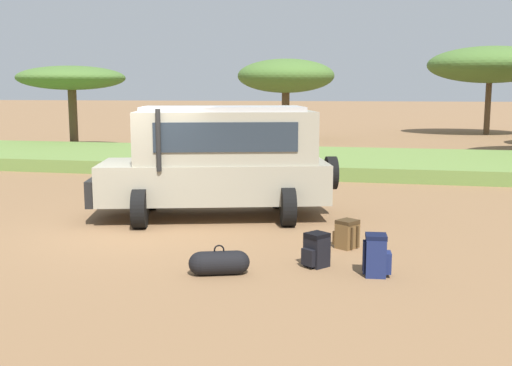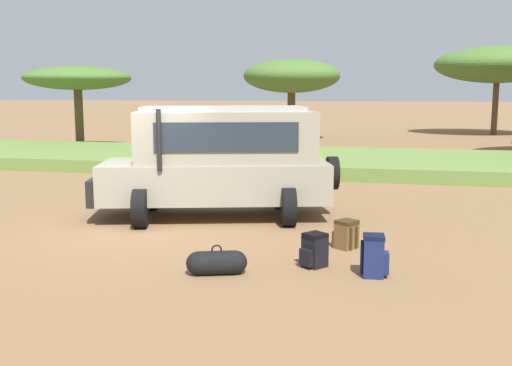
{
  "view_description": "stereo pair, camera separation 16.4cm",
  "coord_description": "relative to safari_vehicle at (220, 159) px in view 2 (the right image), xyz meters",
  "views": [
    {
      "loc": [
        4.87,
        -11.14,
        2.76
      ],
      "look_at": [
        2.41,
        0.07,
        1.0
      ],
      "focal_mm": 42.0,
      "sensor_mm": 36.0,
      "label": 1
    },
    {
      "loc": [
        5.03,
        -11.1,
        2.76
      ],
      "look_at": [
        2.41,
        0.07,
        1.0
      ],
      "focal_mm": 42.0,
      "sensor_mm": 36.0,
      "label": 2
    }
  ],
  "objects": [
    {
      "name": "acacia_tree_centre_back",
      "position": [
        9.81,
        28.29,
        3.12
      ],
      "size": [
        7.77,
        6.71,
        5.58
      ],
      "color": "brown",
      "rests_on": "ground_plane"
    },
    {
      "name": "backpack_near_rear_wheel",
      "position": [
        2.93,
        -2.05,
        -1.05
      ],
      "size": [
        0.49,
        0.47,
        0.51
      ],
      "color": "brown",
      "rests_on": "ground_plane"
    },
    {
      "name": "backpack_beside_front_wheel",
      "position": [
        3.47,
        -3.61,
        -0.98
      ],
      "size": [
        0.44,
        0.36,
        0.64
      ],
      "color": "navy",
      "rests_on": "ground_plane"
    },
    {
      "name": "acacia_tree_far_left",
      "position": [
        -11.09,
        13.6,
        2.06
      ],
      "size": [
        5.07,
        4.85,
        3.95
      ],
      "color": "brown",
      "rests_on": "ground_plane"
    },
    {
      "name": "ground_plane",
      "position": [
        -1.3,
        -1.38,
        -1.29
      ],
      "size": [
        320.0,
        320.0,
        0.0
      ],
      "primitive_type": "plane",
      "color": "olive"
    },
    {
      "name": "duffel_bag_low_black_case",
      "position": [
        1.14,
        -4.05,
        -1.11
      ],
      "size": [
        0.9,
        0.54,
        0.46
      ],
      "color": "black",
      "rests_on": "ground_plane"
    },
    {
      "name": "acacia_tree_left_mid",
      "position": [
        -2.11,
        21.28,
        2.31
      ],
      "size": [
        5.46,
        5.19,
        4.57
      ],
      "color": "brown",
      "rests_on": "ground_plane"
    },
    {
      "name": "safari_vehicle",
      "position": [
        0.0,
        0.0,
        0.0
      ],
      "size": [
        5.47,
        3.55,
        2.44
      ],
      "color": "gray",
      "rests_on": "ground_plane"
    },
    {
      "name": "grass_bank",
      "position": [
        -1.3,
        9.32,
        -1.07
      ],
      "size": [
        120.0,
        7.0,
        0.44
      ],
      "color": "olive",
      "rests_on": "ground_plane"
    },
    {
      "name": "backpack_cluster_center",
      "position": [
        2.53,
        -3.31,
        -1.03
      ],
      "size": [
        0.45,
        0.47,
        0.54
      ],
      "color": "black",
      "rests_on": "ground_plane"
    }
  ]
}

